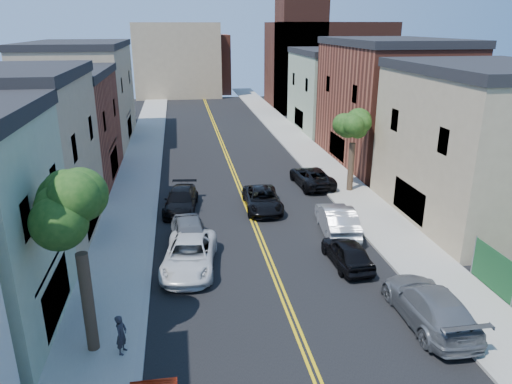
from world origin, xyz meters
name	(u,v)px	position (x,y,z in m)	size (l,w,h in m)	color
sidewalk_left	(140,163)	(-7.90, 40.00, 0.07)	(3.20, 100.00, 0.15)	gray
sidewalk_right	(313,156)	(7.90, 40.00, 0.07)	(3.20, 100.00, 0.15)	gray
curb_left	(160,162)	(-6.15, 40.00, 0.07)	(0.30, 100.00, 0.15)	gray
curb_right	(295,157)	(6.15, 40.00, 0.07)	(0.30, 100.00, 0.15)	gray
bldg_left_tan_near	(0,165)	(-14.00, 25.00, 4.50)	(9.00, 10.00, 9.00)	#998466
bldg_left_brick	(50,131)	(-14.00, 36.00, 4.00)	(9.00, 12.00, 8.00)	brown
bldg_left_tan_far	(82,96)	(-14.00, 50.00, 4.75)	(9.00, 16.00, 9.50)	#998466
bldg_right_tan	(483,149)	(14.00, 24.00, 4.50)	(9.00, 12.00, 9.00)	#998466
bldg_right_brick	(388,105)	(14.00, 38.00, 5.00)	(9.00, 14.00, 10.00)	brown
bldg_right_palegrn	(337,92)	(14.00, 52.00, 4.25)	(9.00, 12.00, 8.50)	gray
church	(321,57)	(16.33, 67.07, 7.24)	(16.20, 14.20, 22.60)	#4C2319
backdrop_left	(178,60)	(-4.00, 82.00, 6.00)	(14.00, 8.00, 12.00)	#998466
backdrop_center	(201,64)	(0.00, 86.00, 5.00)	(10.00, 8.00, 10.00)	brown
tree_left_mid	(73,187)	(-7.88, 14.01, 6.58)	(5.20, 5.20, 9.29)	#3D311E
tree_right_far	(355,114)	(7.92, 30.01, 5.76)	(4.40, 4.40, 8.03)	#3D311E
white_pickup	(190,255)	(-4.11, 19.95, 0.76)	(2.51, 5.44, 1.51)	silver
grey_car_left	(190,235)	(-4.02, 22.26, 0.82)	(1.94, 4.82, 1.64)	#53555A
black_car_left	(181,200)	(-4.42, 28.20, 0.71)	(2.00, 4.91, 1.43)	black
grey_car_right	(429,305)	(5.50, 13.76, 0.81)	(2.26, 5.57, 1.62)	#595C60
black_car_right	(347,252)	(3.86, 19.10, 0.71)	(1.67, 4.14, 1.41)	black
silver_car_right	(337,220)	(4.60, 23.02, 0.84)	(1.79, 5.12, 1.69)	#A6A7AD
dark_car_right_far	(312,177)	(5.50, 31.78, 0.72)	(2.40, 5.19, 1.44)	black
black_suv_lane	(262,199)	(0.93, 27.52, 0.69)	(2.29, 4.97, 1.38)	black
pedestrian_left	(121,334)	(-6.78, 13.56, 0.93)	(0.57, 0.37, 1.56)	#26252C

